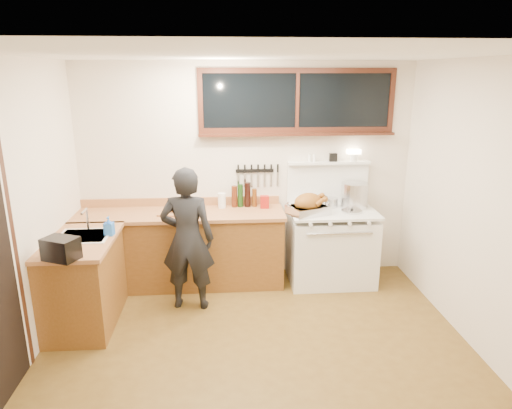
{
  "coord_description": "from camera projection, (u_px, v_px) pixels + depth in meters",
  "views": [
    {
      "loc": [
        -0.29,
        -3.68,
        2.46
      ],
      "look_at": [
        0.05,
        0.85,
        1.15
      ],
      "focal_mm": 32.0,
      "sensor_mm": 36.0,
      "label": 1
    }
  ],
  "objects": [
    {
      "name": "ground_plane",
      "position": [
        257.0,
        350.0,
        4.23
      ],
      "size": [
        4.0,
        3.5,
        0.02
      ],
      "primitive_type": "cube",
      "color": "#583E17"
    },
    {
      "name": "room_shell",
      "position": [
        258.0,
        175.0,
        3.77
      ],
      "size": [
        4.1,
        3.6,
        2.65
      ],
      "color": "silver",
      "rests_on": "ground"
    },
    {
      "name": "counter_back",
      "position": [
        181.0,
        248.0,
        5.43
      ],
      "size": [
        2.44,
        0.64,
        1.0
      ],
      "color": "brown",
      "rests_on": "ground"
    },
    {
      "name": "counter_left",
      "position": [
        84.0,
        281.0,
        4.58
      ],
      "size": [
        0.64,
        1.09,
        0.9
      ],
      "color": "brown",
      "rests_on": "ground"
    },
    {
      "name": "sink_unit",
      "position": [
        84.0,
        241.0,
        4.54
      ],
      "size": [
        0.5,
        0.45,
        0.37
      ],
      "color": "white",
      "rests_on": "counter_left"
    },
    {
      "name": "vintage_stove",
      "position": [
        331.0,
        244.0,
        5.52
      ],
      "size": [
        1.02,
        0.74,
        1.57
      ],
      "color": "white",
      "rests_on": "ground"
    },
    {
      "name": "back_window",
      "position": [
        297.0,
        108.0,
        5.34
      ],
      "size": [
        2.32,
        0.13,
        0.77
      ],
      "color": "black",
      "rests_on": "room_shell"
    },
    {
      "name": "knife_strip",
      "position": [
        256.0,
        172.0,
        5.53
      ],
      "size": [
        0.52,
        0.03,
        0.28
      ],
      "color": "black",
      "rests_on": "room_shell"
    },
    {
      "name": "man",
      "position": [
        187.0,
        239.0,
        4.8
      ],
      "size": [
        0.6,
        0.43,
        1.55
      ],
      "color": "black",
      "rests_on": "ground"
    },
    {
      "name": "soap_bottle",
      "position": [
        109.0,
        226.0,
        4.54
      ],
      "size": [
        0.1,
        0.1,
        0.19
      ],
      "color": "blue",
      "rests_on": "counter_left"
    },
    {
      "name": "toaster",
      "position": [
        61.0,
        249.0,
        3.94
      ],
      "size": [
        0.34,
        0.3,
        0.2
      ],
      "color": "black",
      "rests_on": "counter_left"
    },
    {
      "name": "cutting_board",
      "position": [
        180.0,
        209.0,
        5.27
      ],
      "size": [
        0.49,
        0.4,
        0.15
      ],
      "color": "#A76D42",
      "rests_on": "counter_back"
    },
    {
      "name": "roast_turkey",
      "position": [
        308.0,
        205.0,
        5.22
      ],
      "size": [
        0.52,
        0.46,
        0.25
      ],
      "color": "silver",
      "rests_on": "vintage_stove"
    },
    {
      "name": "stockpot",
      "position": [
        354.0,
        195.0,
        5.47
      ],
      "size": [
        0.43,
        0.43,
        0.3
      ],
      "color": "silver",
      "rests_on": "vintage_stove"
    },
    {
      "name": "saucepan",
      "position": [
        331.0,
        202.0,
        5.5
      ],
      "size": [
        0.2,
        0.28,
        0.11
      ],
      "color": "silver",
      "rests_on": "vintage_stove"
    },
    {
      "name": "pot_lid",
      "position": [
        352.0,
        211.0,
        5.32
      ],
      "size": [
        0.28,
        0.28,
        0.04
      ],
      "color": "silver",
      "rests_on": "vintage_stove"
    },
    {
      "name": "coffee_tin",
      "position": [
        265.0,
        202.0,
        5.46
      ],
      "size": [
        0.1,
        0.08,
        0.15
      ],
      "color": "#9F1711",
      "rests_on": "counter_back"
    },
    {
      "name": "pitcher",
      "position": [
        222.0,
        200.0,
        5.47
      ],
      "size": [
        0.12,
        0.12,
        0.18
      ],
      "color": "white",
      "rests_on": "counter_back"
    },
    {
      "name": "bottle_cluster",
      "position": [
        243.0,
        196.0,
        5.5
      ],
      "size": [
        0.31,
        0.07,
        0.3
      ],
      "color": "black",
      "rests_on": "counter_back"
    }
  ]
}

